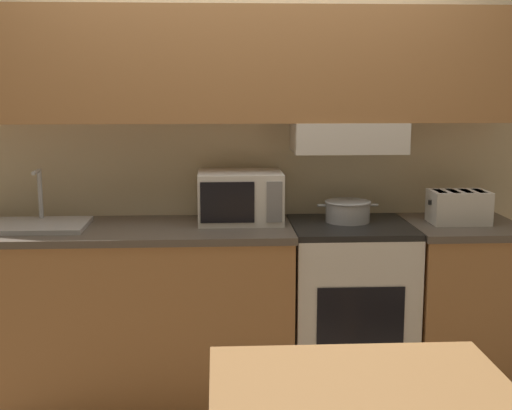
{
  "coord_description": "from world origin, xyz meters",
  "views": [
    {
      "loc": [
        -0.14,
        -3.9,
        1.65
      ],
      "look_at": [
        0.05,
        -0.56,
        1.07
      ],
      "focal_mm": 50.0,
      "sensor_mm": 36.0,
      "label": 1
    }
  ],
  "objects_px": {
    "stove_range": "(349,309)",
    "sink_basin": "(35,224)",
    "toaster": "(459,207)",
    "cooking_pot": "(348,210)",
    "microwave": "(240,197)"
  },
  "relations": [
    {
      "from": "stove_range",
      "to": "sink_basin",
      "type": "bearing_deg",
      "value": -179.76
    },
    {
      "from": "microwave",
      "to": "sink_basin",
      "type": "height_order",
      "value": "sink_basin"
    },
    {
      "from": "cooking_pot",
      "to": "microwave",
      "type": "distance_m",
      "value": 0.57
    },
    {
      "from": "cooking_pot",
      "to": "microwave",
      "type": "bearing_deg",
      "value": 176.65
    },
    {
      "from": "microwave",
      "to": "toaster",
      "type": "distance_m",
      "value": 1.14
    },
    {
      "from": "cooking_pot",
      "to": "toaster",
      "type": "relative_size",
      "value": 1.04
    },
    {
      "from": "toaster",
      "to": "cooking_pot",
      "type": "bearing_deg",
      "value": 173.43
    },
    {
      "from": "stove_range",
      "to": "cooking_pot",
      "type": "xyz_separation_m",
      "value": [
        -0.01,
        0.06,
        0.52
      ]
    },
    {
      "from": "cooking_pot",
      "to": "toaster",
      "type": "bearing_deg",
      "value": -6.57
    },
    {
      "from": "cooking_pot",
      "to": "sink_basin",
      "type": "xyz_separation_m",
      "value": [
        -1.61,
        -0.07,
        -0.04
      ]
    },
    {
      "from": "cooking_pot",
      "to": "sink_basin",
      "type": "distance_m",
      "value": 1.61
    },
    {
      "from": "cooking_pot",
      "to": "sink_basin",
      "type": "height_order",
      "value": "sink_basin"
    },
    {
      "from": "microwave",
      "to": "cooking_pot",
      "type": "bearing_deg",
      "value": -3.35
    },
    {
      "from": "cooking_pot",
      "to": "microwave",
      "type": "height_order",
      "value": "microwave"
    },
    {
      "from": "cooking_pot",
      "to": "microwave",
      "type": "xyz_separation_m",
      "value": [
        -0.57,
        0.03,
        0.07
      ]
    }
  ]
}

